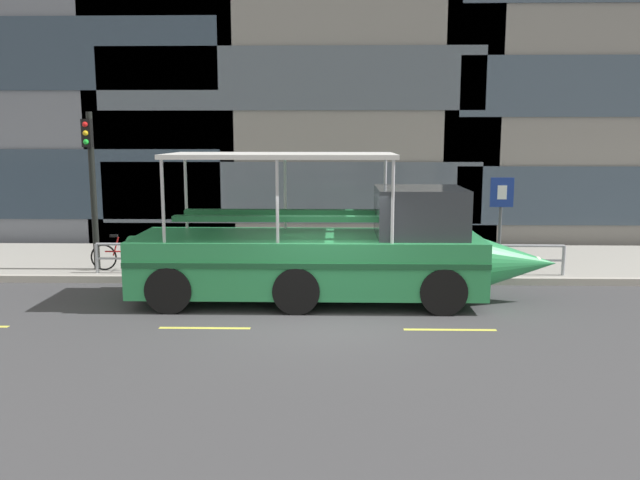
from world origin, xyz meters
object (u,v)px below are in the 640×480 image
Objects in this scene: traffic_light_pole at (91,175)px; duck_tour_boat at (333,253)px; leaned_bicycle at (123,256)px; pedestrian_near_bow at (420,230)px; parking_sign at (501,208)px.

traffic_light_pole is 6.97m from duck_tour_boat.
pedestrian_near_bow is at bearing 3.17° from leaned_bicycle.
traffic_light_pole is at bearing -177.73° from pedestrian_near_bow.
parking_sign is (10.68, -0.05, -0.83)m from traffic_light_pole.
leaned_bicycle is (0.76, -0.10, -2.14)m from traffic_light_pole.
duck_tour_boat is (5.57, -2.35, 0.56)m from leaned_bicycle.
duck_tour_boat is at bearing -129.94° from pedestrian_near_bow.
duck_tour_boat is 3.64m from pedestrian_near_bow.
duck_tour_boat is at bearing -151.10° from parking_sign.
parking_sign is at bearing -10.92° from pedestrian_near_bow.
leaned_bicycle is 1.01× the size of pedestrian_near_bow.
leaned_bicycle is at bearing -7.16° from traffic_light_pole.
traffic_light_pole is at bearing 179.75° from parking_sign.
parking_sign is 5.03m from duck_tour_boat.
traffic_light_pole is 2.40× the size of pedestrian_near_bow.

